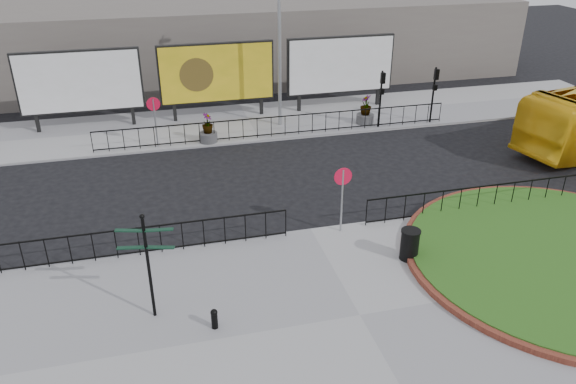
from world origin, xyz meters
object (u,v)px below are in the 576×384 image
object	(u,v)px
billboard_mid	(217,73)
lamp_post	(280,35)
bollard	(214,318)
planter_a	(208,131)
litter_bin	(410,244)
fingerpost_sign	(147,256)
planter_c	(365,112)

from	to	relation	value
billboard_mid	lamp_post	distance (m)	4.23
bollard	planter_a	bearing A→B (deg)	83.71
lamp_post	planter_a	xyz separation A→B (m)	(-4.04, -1.55, -4.14)
planter_a	bollard	bearing A→B (deg)	-96.29
billboard_mid	litter_bin	world-z (taller)	billboard_mid
lamp_post	litter_bin	size ratio (longest dim) A/B	8.63
lamp_post	planter_a	bearing A→B (deg)	-158.95
bollard	litter_bin	world-z (taller)	litter_bin
fingerpost_sign	planter_c	distance (m)	18.00
fingerpost_sign	litter_bin	size ratio (longest dim) A/B	3.06
billboard_mid	litter_bin	xyz separation A→B (m)	(4.09, -15.62, -1.94)
billboard_mid	lamp_post	size ratio (longest dim) A/B	0.67
billboard_mid	planter_c	bearing A→B (deg)	-21.02
fingerpost_sign	planter_a	bearing A→B (deg)	92.46
planter_c	planter_a	bearing A→B (deg)	-175.69
billboard_mid	planter_c	size ratio (longest dim) A/B	3.96
lamp_post	planter_c	world-z (taller)	lamp_post
bollard	planter_a	xyz separation A→B (m)	(1.54, 13.96, 0.22)
bollard	billboard_mid	bearing A→B (deg)	81.65
lamp_post	planter_c	bearing A→B (deg)	-11.45
billboard_mid	litter_bin	size ratio (longest dim) A/B	5.80
lamp_post	bollard	bearing A→B (deg)	-109.76
planter_c	billboard_mid	bearing A→B (deg)	158.98
lamp_post	fingerpost_sign	distance (m)	16.45
fingerpost_sign	planter_c	xyz separation A→B (m)	(11.65, 13.65, -1.36)
litter_bin	bollard	bearing A→B (deg)	-164.32
lamp_post	litter_bin	bearing A→B (deg)	-85.48
planter_a	fingerpost_sign	bearing A→B (deg)	-103.50
planter_a	planter_c	bearing A→B (deg)	4.31
billboard_mid	planter_a	size ratio (longest dim) A/B	4.23
billboard_mid	fingerpost_sign	bearing A→B (deg)	-104.10
lamp_post	fingerpost_sign	xyz separation A→B (m)	(-7.16, -14.56, -2.73)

